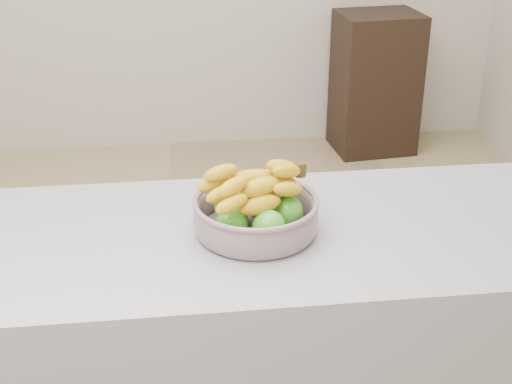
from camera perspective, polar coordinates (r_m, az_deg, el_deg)
ground at (r=2.75m, az=-6.42°, el=-11.98°), size 4.00×4.00×0.00m
cabinet at (r=4.32m, az=9.51°, el=8.58°), size 0.49×0.41×0.83m
fruit_bowl at (r=1.60m, az=-0.02°, el=-1.57°), size 0.28×0.28×0.15m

